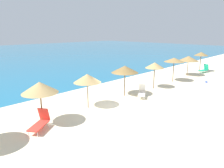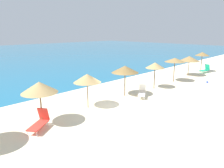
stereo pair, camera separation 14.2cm
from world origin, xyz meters
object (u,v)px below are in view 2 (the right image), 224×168
Objects in this scene: lounge_chair_3 at (40,122)px; beach_umbrella_5 at (125,69)px; beach_umbrella_8 at (189,59)px; beach_umbrella_4 at (87,78)px; beach_umbrella_7 at (175,60)px; beach_ball at (207,82)px; beach_umbrella_6 at (155,65)px; beach_umbrella_3 at (39,87)px; lounge_chair_2 at (205,69)px; lounge_chair_4 at (142,92)px; beach_umbrella_9 at (202,54)px.

beach_umbrella_5 is at bearing -119.16° from lounge_chair_3.
beach_umbrella_5 is at bearing 179.17° from beach_umbrella_8.
beach_umbrella_7 is at bearing -2.33° from beach_umbrella_4.
beach_ball is (10.25, -3.54, -2.34)m from beach_umbrella_5.
beach_umbrella_7 is at bearing 0.35° from beach_umbrella_6.
lounge_chair_3 is at bearing -129.94° from beach_umbrella_3.
beach_umbrella_5 reaches higher than lounge_chair_2.
beach_umbrella_3 is 1.06× the size of beach_umbrella_4.
lounge_chair_2 is at bearing -121.98° from lounge_chair_4.
beach_umbrella_6 is 0.95× the size of beach_umbrella_9.
lounge_chair_3 is (-4.37, -0.82, -1.84)m from beach_umbrella_4.
beach_umbrella_6 is 1.04× the size of beach_umbrella_8.
beach_umbrella_5 is 0.98× the size of beach_umbrella_9.
beach_umbrella_3 is 10.80× the size of beach_ball.
beach_umbrella_6 is at bearing -0.76° from beach_umbrella_3.
beach_umbrella_6 is at bearing -3.65° from beach_umbrella_4.
beach_umbrella_3 reaches higher than lounge_chair_3.
lounge_chair_4 is (-3.24, -0.86, -1.96)m from beach_umbrella_6.
beach_umbrella_4 is 20.54m from lounge_chair_2.
lounge_chair_2 is 6.46m from beach_ball.
lounge_chair_4 is 6.53× the size of beach_ball.
beach_ball is at bearing -13.87° from beach_umbrella_4.
beach_umbrella_8 is at bearing 2.07° from beach_umbrella_6.
lounge_chair_2 is (20.43, -1.02, -1.85)m from beach_umbrella_4.
beach_umbrella_3 is 1.65× the size of lounge_chair_4.
beach_umbrella_5 is at bearing 176.74° from beach_umbrella_7.
beach_umbrella_4 reaches higher than lounge_chair_4.
beach_umbrella_8 is 4.02m from beach_umbrella_9.
beach_umbrella_7 is at bearing -3.26° from beach_umbrella_5.
lounge_chair_2 is 1.00× the size of lounge_chair_3.
beach_umbrella_6 is at bearing -179.65° from beach_umbrella_7.
beach_ball is at bearing -19.07° from beach_umbrella_5.
beach_umbrella_5 is at bearing 173.13° from beach_umbrella_6.
beach_umbrella_4 is at bearing 177.67° from beach_umbrella_7.
lounge_chair_2 is at bearing -12.24° from beach_umbrella_8.
beach_umbrella_8 is (8.46, 0.31, -0.13)m from beach_umbrella_6.
beach_umbrella_9 reaches higher than lounge_chair_4.
beach_umbrella_4 is 1.02× the size of beach_umbrella_8.
beach_umbrella_3 is 24.50m from lounge_chair_2.
beach_umbrella_9 reaches higher than beach_umbrella_8.
beach_umbrella_8 is at bearing 56.19° from beach_ball.
lounge_chair_3 is (-12.67, -0.30, -1.91)m from beach_umbrella_6.
lounge_chair_2 is 1.02× the size of lounge_chair_4.
beach_umbrella_3 is 1.01× the size of beach_umbrella_7.
beach_umbrella_9 is (16.51, -0.23, 0.11)m from beach_umbrella_5.
lounge_chair_4 reaches higher than beach_ball.
beach_umbrella_9 is at bearing -13.11° from lounge_chair_2.
beach_umbrella_8 is at bearing 0.40° from beach_umbrella_3.
lounge_chair_3 is 9.46m from lounge_chair_4.
beach_umbrella_9 reaches higher than beach_ball.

